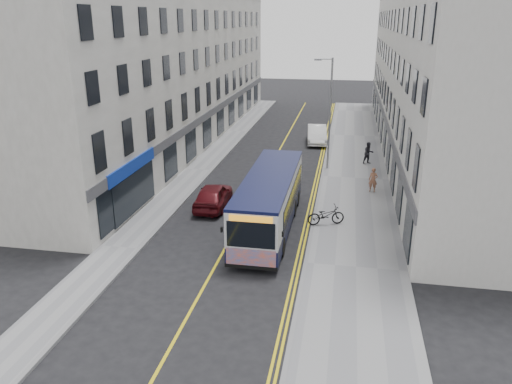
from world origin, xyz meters
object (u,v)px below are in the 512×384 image
at_px(pedestrian_near, 373,180).
at_px(pedestrian_far, 369,153).
at_px(bicycle, 326,215).
at_px(car_maroon, 213,196).
at_px(city_bus, 270,200).
at_px(car_white, 317,134).
at_px(streetlamp, 329,110).

xyz_separation_m(pedestrian_near, pedestrian_far, (-0.10, 6.45, 0.05)).
distance_m(bicycle, car_maroon, 6.88).
height_order(pedestrian_far, car_maroon, pedestrian_far).
bearing_deg(car_maroon, city_bus, 144.24).
distance_m(bicycle, pedestrian_near, 6.48).
distance_m(pedestrian_far, car_white, 7.72).
distance_m(streetlamp, car_maroon, 11.45).
bearing_deg(car_maroon, streetlamp, -126.21).
relative_size(bicycle, pedestrian_far, 1.21).
bearing_deg(car_white, car_maroon, -111.20).
xyz_separation_m(car_white, car_maroon, (-4.92, -17.08, -0.05)).
bearing_deg(city_bus, pedestrian_near, 50.45).
bearing_deg(bicycle, car_white, -14.77).
bearing_deg(car_white, streetlamp, -86.41).
bearing_deg(car_maroon, pedestrian_far, -132.38).
xyz_separation_m(city_bus, car_maroon, (-3.74, 2.54, -0.91)).
relative_size(pedestrian_near, car_maroon, 0.36).
xyz_separation_m(streetlamp, pedestrian_far, (3.05, 1.74, -3.44)).
bearing_deg(bicycle, car_maroon, 55.63).
xyz_separation_m(bicycle, pedestrian_near, (2.66, 5.91, 0.25)).
relative_size(bicycle, car_white, 0.43).
xyz_separation_m(bicycle, car_maroon, (-6.66, 1.70, 0.08)).
xyz_separation_m(pedestrian_far, car_maroon, (-9.21, -10.66, -0.22)).
relative_size(streetlamp, city_bus, 0.78).
distance_m(streetlamp, bicycle, 11.27).
xyz_separation_m(streetlamp, car_maroon, (-6.17, -8.92, -3.66)).
relative_size(bicycle, car_maroon, 0.47).
distance_m(pedestrian_far, car_maroon, 14.09).
relative_size(city_bus, pedestrian_near, 6.65).
height_order(city_bus, car_white, city_bus).
height_order(bicycle, pedestrian_far, pedestrian_far).
xyz_separation_m(city_bus, bicycle, (2.92, 0.85, -0.99)).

